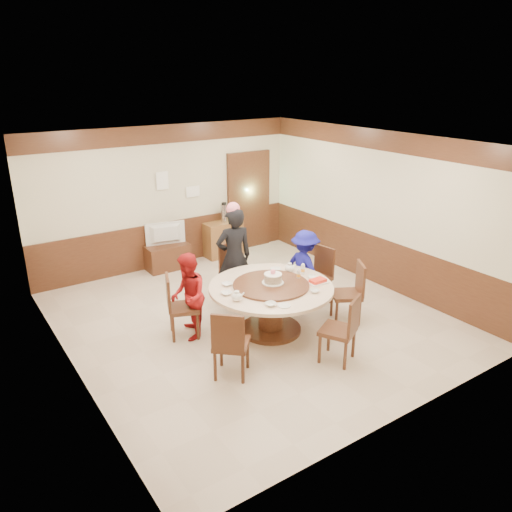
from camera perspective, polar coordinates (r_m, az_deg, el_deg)
room at (r=7.68m, az=-0.61°, el=0.06°), size 6.00×6.04×2.84m
banquet_table at (r=7.51m, az=1.71°, el=-4.94°), size 1.86×1.86×0.78m
chair_0 at (r=8.59m, az=6.88°, el=-3.38°), size 0.51×0.50×0.97m
chair_1 at (r=8.68m, az=-2.40°, el=-2.99°), size 0.45×0.46×0.97m
chair_2 at (r=7.57m, az=-8.40°, el=-6.90°), size 0.57×0.57×0.97m
chair_3 at (r=6.57m, az=-2.85°, el=-11.20°), size 0.62×0.62×0.97m
chair_4 at (r=6.97m, az=9.44°, el=-9.51°), size 0.60×0.60×0.97m
chair_5 at (r=8.04m, az=10.36°, el=-5.31°), size 0.60×0.60×0.97m
person_standing at (r=8.27m, az=-2.53°, el=-0.15°), size 0.69×0.52×1.70m
person_red at (r=7.37m, az=-7.75°, el=-4.62°), size 0.69×0.77×1.31m
person_blue at (r=8.41m, az=5.59°, el=-1.33°), size 0.53×0.86×1.29m
birthday_cake at (r=7.42m, az=1.95°, el=-2.55°), size 0.33×0.33×0.22m
teapot_left at (r=6.93m, az=-2.21°, el=-4.68°), size 0.17×0.15×0.13m
teapot_right at (r=7.93m, az=3.85°, el=-1.39°), size 0.17×0.15×0.13m
bowl_0 at (r=7.44m, az=-3.32°, el=-3.24°), size 0.15×0.15×0.04m
bowl_1 at (r=7.25m, az=6.71°, el=-4.00°), size 0.14×0.14×0.04m
bowl_2 at (r=6.82m, az=1.69°, el=-5.52°), size 0.15×0.15×0.04m
bowl_3 at (r=7.71m, az=6.44°, el=-2.44°), size 0.14×0.14×0.04m
bowl_4 at (r=7.15m, az=-3.37°, el=-4.26°), size 0.15×0.15×0.04m
saucer_near at (r=6.81m, az=3.22°, el=-5.68°), size 0.18×0.18×0.01m
saucer_far at (r=8.04m, az=2.26°, el=-1.47°), size 0.18×0.18×0.01m
shrimp_platter at (r=7.56m, az=7.07°, el=-2.88°), size 0.30×0.20×0.06m
bottle_0 at (r=7.64m, az=4.89°, el=-2.13°), size 0.06×0.06×0.16m
bottle_1 at (r=7.84m, az=5.38°, el=-1.54°), size 0.06×0.06×0.16m
tv_stand at (r=10.15m, az=-10.07°, el=-0.09°), size 0.85×0.45×0.50m
television at (r=9.99m, az=-10.23°, el=2.47°), size 0.79×0.26×0.45m
side_cabinet at (r=10.69m, az=-3.78°, el=1.96°), size 0.80×0.40×0.75m
thermos at (r=10.54m, az=-3.67°, el=4.91°), size 0.15×0.15×0.38m
notice_left at (r=9.95m, az=-10.65°, el=8.47°), size 0.25×0.00×0.35m
notice_right at (r=10.28m, az=-7.21°, el=7.32°), size 0.30×0.00×0.22m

